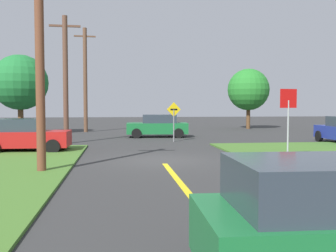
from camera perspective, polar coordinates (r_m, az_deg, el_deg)
ground_plane at (r=16.33m, az=-0.91°, el=-4.99°), size 120.00×120.00×0.00m
lane_stripe_center at (r=8.57m, az=5.23°, el=-12.36°), size 0.20×14.00×0.01m
stop_sign at (r=16.59m, az=17.06°, el=2.18°), size 0.76×0.18×2.94m
car_approaching_junction at (r=28.09m, az=-1.50°, el=0.02°), size 4.42×2.30×1.62m
parked_car_near_building at (r=20.38m, az=-19.99°, el=-1.31°), size 4.03×2.08×1.62m
utility_pole_near at (r=13.90m, az=-18.11°, el=8.86°), size 1.80×0.30×7.22m
utility_pole_mid at (r=24.06m, az=-14.65°, el=6.74°), size 1.80×0.30×7.52m
utility_pole_far at (r=34.22m, az=-11.92°, el=6.67°), size 1.80×0.33×8.80m
direction_sign at (r=24.45m, az=0.84°, el=1.28°), size 0.90×0.19×2.47m
oak_tree_left at (r=38.85m, az=11.61°, el=5.19°), size 4.01×4.01×5.81m
pine_tree_center at (r=32.73m, az=-20.68°, el=5.92°), size 4.29×4.29×6.20m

